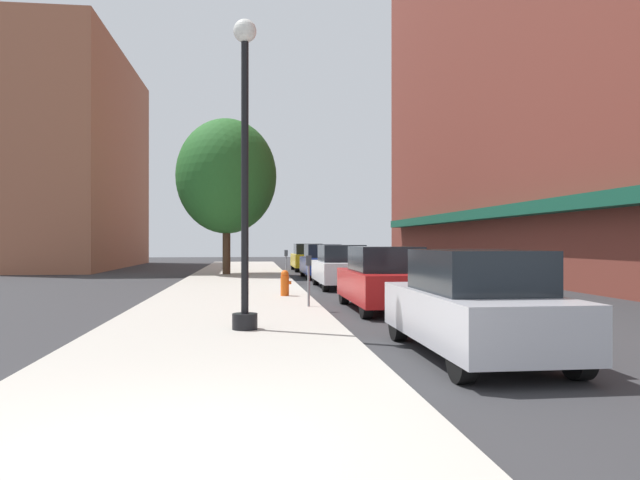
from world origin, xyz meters
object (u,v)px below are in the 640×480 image
Objects in this scene: fire_hydrant at (285,283)px; lamppost at (245,167)px; parking_meter_near at (286,261)px; parking_meter_far at (309,274)px; car_silver at (474,305)px; tree_near at (227,176)px; car_blue at (322,262)px; car_yellow at (308,258)px; car_white at (341,267)px; car_red at (384,279)px.

lamppost is at bearing -99.67° from fire_hydrant.
fire_hydrant is 0.60× the size of parking_meter_near.
car_silver is at bearing -72.72° from parking_meter_far.
tree_near reaches higher than fire_hydrant.
fire_hydrant is 10.48m from car_blue.
lamppost is at bearing 144.49° from car_silver.
tree_near is (-2.72, 15.30, 4.17)m from parking_meter_far.
tree_near is at bearing 102.15° from car_silver.
tree_near is 22.49m from car_silver.
car_blue is at bearing 78.22° from lamppost.
parking_meter_far is at bearing 107.22° from car_silver.
tree_near is 8.14m from car_yellow.
parking_meter_near is at bearing 86.26° from fire_hydrant.
car_blue is at bearing 76.83° from fire_hydrant.
car_red is at bearing -88.89° from car_white.
car_blue is (3.54, 16.97, -2.39)m from lamppost.
parking_meter_far is 1.96m from car_red.
car_white is at bearing 89.94° from car_silver.
car_silver is (2.39, -9.29, 0.29)m from fire_hydrant.
tree_near is at bearing 100.07° from parking_meter_far.
fire_hydrant is 0.10× the size of tree_near.
tree_near is at bearing 121.15° from car_white.
parking_meter_near is 0.30× the size of car_silver.
car_yellow is at bearing 79.68° from parking_meter_near.
parking_meter_near is 0.16× the size of tree_near.
parking_meter_far is 16.09m from tree_near.
fire_hydrant is at bearing 125.69° from car_red.
car_red is (1.95, -0.09, -0.14)m from parking_meter_far.
lamppost is 4.50× the size of parking_meter_near.
fire_hydrant is at bearing -79.48° from tree_near.
parking_meter_near is 10.88m from car_yellow.
car_yellow reaches higher than parking_meter_far.
parking_meter_near is 0.30× the size of car_yellow.
car_blue is 7.18m from car_yellow.
parking_meter_far is 0.30× the size of car_yellow.
lamppost is 19.18m from tree_near.
tree_near is 1.85× the size of car_silver.
car_yellow is at bearing 82.18° from fire_hydrant.
car_blue is at bearing 91.11° from car_white.
car_silver is 1.00× the size of car_white.
car_white is 1.00× the size of car_blue.
car_white is at bearing -88.49° from car_blue.
tree_near is at bearing 105.06° from car_red.
lamppost reaches higher than car_blue.
fire_hydrant is 0.18× the size of car_yellow.
car_white is (0.00, 7.33, 0.00)m from car_red.
tree_near is at bearing 115.82° from parking_meter_near.
lamppost is 7.47× the size of fire_hydrant.
parking_meter_near is at bearing 83.25° from lamppost.
parking_meter_far is 7.49m from car_white.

